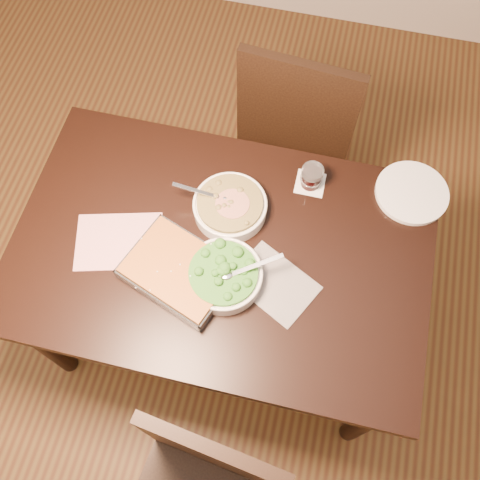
% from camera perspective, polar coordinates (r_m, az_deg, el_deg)
% --- Properties ---
extents(ground, '(4.00, 4.00, 0.00)m').
position_cam_1_polar(ground, '(2.49, -1.52, -8.17)').
color(ground, '#412312').
rests_on(ground, ground).
extents(room, '(4.04, 4.04, 2.72)m').
position_cam_1_polar(room, '(0.99, -4.08, 22.91)').
color(room, beige).
rests_on(room, ground).
extents(table, '(1.40, 0.90, 0.75)m').
position_cam_1_polar(table, '(1.87, -2.00, -2.16)').
color(table, black).
rests_on(table, ground).
extents(magazine_a, '(0.33, 0.28, 0.01)m').
position_cam_1_polar(magazine_a, '(1.84, -12.80, -0.14)').
color(magazine_a, '#B53353').
rests_on(magazine_a, table).
extents(magazine_b, '(0.31, 0.28, 0.00)m').
position_cam_1_polar(magazine_b, '(1.74, 3.67, -4.65)').
color(magazine_b, '#26262D').
rests_on(magazine_b, table).
extents(coaster, '(0.10, 0.10, 0.00)m').
position_cam_1_polar(coaster, '(1.92, 7.49, 6.01)').
color(coaster, white).
rests_on(coaster, table).
extents(stew_bowl, '(0.28, 0.25, 0.10)m').
position_cam_1_polar(stew_bowl, '(1.82, -1.07, 3.61)').
color(stew_bowl, white).
rests_on(stew_bowl, table).
extents(broccoli_bowl, '(0.27, 0.25, 0.10)m').
position_cam_1_polar(broccoli_bowl, '(1.71, -1.77, -3.79)').
color(broccoli_bowl, white).
rests_on(broccoli_bowl, table).
extents(baking_dish, '(0.40, 0.35, 0.06)m').
position_cam_1_polar(baking_dish, '(1.73, -6.47, -3.31)').
color(baking_dish, silver).
rests_on(baking_dish, table).
extents(wine_tumbler, '(0.08, 0.08, 0.09)m').
position_cam_1_polar(wine_tumbler, '(1.88, 7.65, 6.75)').
color(wine_tumbler, black).
rests_on(wine_tumbler, coaster).
extents(dinner_plate, '(0.25, 0.25, 0.02)m').
position_cam_1_polar(dinner_plate, '(1.97, 17.86, 4.83)').
color(dinner_plate, white).
rests_on(dinner_plate, table).
extents(chair_far, '(0.51, 0.51, 0.99)m').
position_cam_1_polar(chair_far, '(2.34, 6.41, 12.90)').
color(chair_far, black).
rests_on(chair_far, ground).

